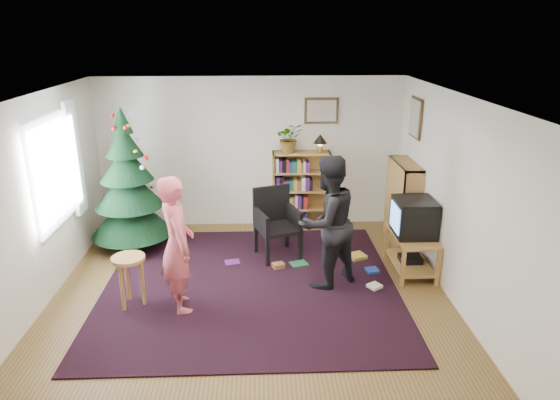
{
  "coord_description": "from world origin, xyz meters",
  "views": [
    {
      "loc": [
        0.14,
        -5.56,
        3.23
      ],
      "look_at": [
        0.4,
        0.55,
        1.1
      ],
      "focal_mm": 32.0,
      "sensor_mm": 36.0,
      "label": 1
    }
  ],
  "objects_px": {
    "picture_right": "(416,118)",
    "bookshelf_back": "(301,189)",
    "picture_back": "(321,111)",
    "potted_plant": "(289,138)",
    "armchair": "(277,219)",
    "stool": "(129,268)",
    "bookshelf_right": "(403,203)",
    "tv_stand": "(411,249)",
    "person_by_chair": "(327,223)",
    "person_standing": "(177,244)",
    "crt_tv": "(414,217)",
    "table_lamp": "(320,140)",
    "christmas_tree": "(129,192)"
  },
  "relations": [
    {
      "from": "bookshelf_back",
      "to": "crt_tv",
      "type": "distance_m",
      "value": 2.2
    },
    {
      "from": "picture_right",
      "to": "christmas_tree",
      "type": "bearing_deg",
      "value": -177.82
    },
    {
      "from": "bookshelf_back",
      "to": "stool",
      "type": "height_order",
      "value": "bookshelf_back"
    },
    {
      "from": "crt_tv",
      "to": "person_by_chair",
      "type": "height_order",
      "value": "person_by_chair"
    },
    {
      "from": "armchair",
      "to": "stool",
      "type": "bearing_deg",
      "value": -161.82
    },
    {
      "from": "tv_stand",
      "to": "stool",
      "type": "relative_size",
      "value": 1.43
    },
    {
      "from": "bookshelf_back",
      "to": "picture_back",
      "type": "bearing_deg",
      "value": 22.5
    },
    {
      "from": "picture_back",
      "to": "person_by_chair",
      "type": "relative_size",
      "value": 0.31
    },
    {
      "from": "picture_right",
      "to": "table_lamp",
      "type": "height_order",
      "value": "picture_right"
    },
    {
      "from": "christmas_tree",
      "to": "table_lamp",
      "type": "distance_m",
      "value": 3.1
    },
    {
      "from": "picture_back",
      "to": "crt_tv",
      "type": "height_order",
      "value": "picture_back"
    },
    {
      "from": "picture_right",
      "to": "person_by_chair",
      "type": "relative_size",
      "value": 0.34
    },
    {
      "from": "bookshelf_back",
      "to": "potted_plant",
      "type": "xyz_separation_m",
      "value": [
        -0.2,
        0.0,
        0.87
      ]
    },
    {
      "from": "tv_stand",
      "to": "person_standing",
      "type": "height_order",
      "value": "person_standing"
    },
    {
      "from": "potted_plant",
      "to": "table_lamp",
      "type": "height_order",
      "value": "potted_plant"
    },
    {
      "from": "christmas_tree",
      "to": "table_lamp",
      "type": "bearing_deg",
      "value": 14.35
    },
    {
      "from": "armchair",
      "to": "potted_plant",
      "type": "xyz_separation_m",
      "value": [
        0.24,
        1.09,
        0.98
      ]
    },
    {
      "from": "bookshelf_right",
      "to": "stool",
      "type": "bearing_deg",
      "value": 115.0
    },
    {
      "from": "stool",
      "to": "person_by_chair",
      "type": "relative_size",
      "value": 0.38
    },
    {
      "from": "tv_stand",
      "to": "person_by_chair",
      "type": "relative_size",
      "value": 0.54
    },
    {
      "from": "bookshelf_back",
      "to": "person_by_chair",
      "type": "relative_size",
      "value": 0.74
    },
    {
      "from": "potted_plant",
      "to": "table_lamp",
      "type": "bearing_deg",
      "value": 0.0
    },
    {
      "from": "picture_back",
      "to": "table_lamp",
      "type": "distance_m",
      "value": 0.47
    },
    {
      "from": "picture_back",
      "to": "person_by_chair",
      "type": "height_order",
      "value": "picture_back"
    },
    {
      "from": "tv_stand",
      "to": "potted_plant",
      "type": "xyz_separation_m",
      "value": [
        -1.6,
        1.7,
        1.21
      ]
    },
    {
      "from": "picture_back",
      "to": "christmas_tree",
      "type": "relative_size",
      "value": 0.25
    },
    {
      "from": "picture_back",
      "to": "potted_plant",
      "type": "distance_m",
      "value": 0.68
    },
    {
      "from": "bookshelf_back",
      "to": "bookshelf_right",
      "type": "bearing_deg",
      "value": -25.75
    },
    {
      "from": "crt_tv",
      "to": "table_lamp",
      "type": "height_order",
      "value": "table_lamp"
    },
    {
      "from": "picture_right",
      "to": "tv_stand",
      "type": "height_order",
      "value": "picture_right"
    },
    {
      "from": "stool",
      "to": "picture_right",
      "type": "bearing_deg",
      "value": 25.94
    },
    {
      "from": "tv_stand",
      "to": "armchair",
      "type": "distance_m",
      "value": 1.94
    },
    {
      "from": "crt_tv",
      "to": "table_lamp",
      "type": "distance_m",
      "value": 2.14
    },
    {
      "from": "picture_right",
      "to": "bookshelf_back",
      "type": "xyz_separation_m",
      "value": [
        -1.65,
        0.59,
        -1.29
      ]
    },
    {
      "from": "person_standing",
      "to": "bookshelf_back",
      "type": "bearing_deg",
      "value": -53.42
    },
    {
      "from": "picture_back",
      "to": "picture_right",
      "type": "distance_m",
      "value": 1.51
    },
    {
      "from": "picture_right",
      "to": "bookshelf_back",
      "type": "bearing_deg",
      "value": 160.33
    },
    {
      "from": "bookshelf_right",
      "to": "person_standing",
      "type": "distance_m",
      "value": 3.66
    },
    {
      "from": "tv_stand",
      "to": "person_by_chair",
      "type": "bearing_deg",
      "value": -164.57
    },
    {
      "from": "picture_right",
      "to": "bookshelf_right",
      "type": "relative_size",
      "value": 0.46
    },
    {
      "from": "person_standing",
      "to": "person_by_chair",
      "type": "relative_size",
      "value": 0.95
    },
    {
      "from": "person_standing",
      "to": "person_by_chair",
      "type": "height_order",
      "value": "person_by_chair"
    },
    {
      "from": "armchair",
      "to": "person_by_chair",
      "type": "xyz_separation_m",
      "value": [
        0.6,
        -0.95,
        0.32
      ]
    },
    {
      "from": "person_by_chair",
      "to": "table_lamp",
      "type": "xyz_separation_m",
      "value": [
        0.13,
        2.04,
        0.62
      ]
    },
    {
      "from": "picture_back",
      "to": "bookshelf_right",
      "type": "bearing_deg",
      "value": -36.05
    },
    {
      "from": "bookshelf_back",
      "to": "stool",
      "type": "bearing_deg",
      "value": -132.17
    },
    {
      "from": "bookshelf_right",
      "to": "christmas_tree",
      "type": "bearing_deg",
      "value": 90.3
    },
    {
      "from": "person_standing",
      "to": "person_by_chair",
      "type": "xyz_separation_m",
      "value": [
        1.82,
        0.51,
        0.04
      ]
    },
    {
      "from": "table_lamp",
      "to": "armchair",
      "type": "bearing_deg",
      "value": -124.08
    },
    {
      "from": "armchair",
      "to": "person_standing",
      "type": "relative_size",
      "value": 0.62
    }
  ]
}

